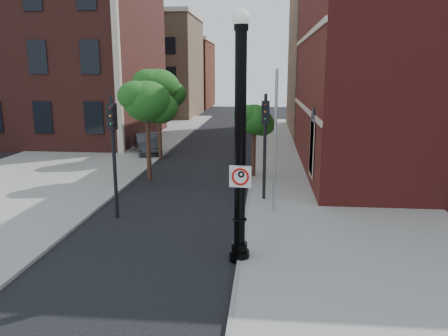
# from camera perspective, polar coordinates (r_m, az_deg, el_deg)

# --- Properties ---
(ground) EXTENTS (120.00, 120.00, 0.00)m
(ground) POSITION_cam_1_polar(r_m,az_deg,el_deg) (13.09, -7.39, -12.70)
(ground) COLOR black
(ground) RESTS_ON ground
(sidewalk_right) EXTENTS (8.00, 60.00, 0.12)m
(sidewalk_right) POSITION_cam_1_polar(r_m,az_deg,el_deg) (22.46, 13.61, -2.03)
(sidewalk_right) COLOR gray
(sidewalk_right) RESTS_ON ground
(sidewalk_left) EXTENTS (10.00, 50.00, 0.12)m
(sidewalk_left) POSITION_cam_1_polar(r_m,az_deg,el_deg) (32.25, -16.01, 2.19)
(sidewalk_left) COLOR gray
(sidewalk_left) RESTS_ON ground
(curb_edge) EXTENTS (0.10, 60.00, 0.14)m
(curb_edge) POSITION_cam_1_polar(r_m,az_deg,el_deg) (22.23, 3.48, -1.81)
(curb_edge) COLOR gray
(curb_edge) RESTS_ON ground
(victorian_building) EXTENTS (18.60, 14.60, 17.95)m
(victorian_building) POSITION_cam_1_polar(r_m,az_deg,el_deg) (40.28, -23.26, 16.05)
(victorian_building) COLOR #5C2922
(victorian_building) RESTS_ON ground
(bg_building_tan_a) EXTENTS (12.00, 12.00, 12.00)m
(bg_building_tan_a) POSITION_cam_1_polar(r_m,az_deg,el_deg) (57.46, -9.66, 12.74)
(bg_building_tan_a) COLOR #9C7655
(bg_building_tan_a) RESTS_ON ground
(bg_building_red) EXTENTS (12.00, 12.00, 10.00)m
(bg_building_red) POSITION_cam_1_polar(r_m,az_deg,el_deg) (71.08, -6.66, 11.94)
(bg_building_red) COLOR #602816
(bg_building_red) RESTS_ON ground
(bg_building_tan_b) EXTENTS (22.00, 14.00, 14.00)m
(bg_building_tan_b) POSITION_cam_1_polar(r_m,az_deg,el_deg) (43.62, 23.82, 13.35)
(bg_building_tan_b) COLOR #9C7655
(bg_building_tan_b) RESTS_ON ground
(lamppost) EXTENTS (0.61, 0.61, 7.18)m
(lamppost) POSITION_cam_1_polar(r_m,az_deg,el_deg) (12.41, 2.12, 2.11)
(lamppost) COLOR black
(lamppost) RESTS_ON ground
(no_parking_sign) EXTENTS (0.63, 0.11, 0.63)m
(no_parking_sign) POSITION_cam_1_polar(r_m,az_deg,el_deg) (12.37, 2.14, -1.11)
(no_parking_sign) COLOR white
(no_parking_sign) RESTS_ON ground
(parked_car) EXTENTS (2.98, 4.53, 1.41)m
(parked_car) POSITION_cam_1_polar(r_m,az_deg,el_deg) (30.63, -10.00, 3.18)
(parked_car) COLOR #313036
(parked_car) RESTS_ON ground
(traffic_signal_left) EXTENTS (0.35, 0.41, 4.71)m
(traffic_signal_left) POSITION_cam_1_polar(r_m,az_deg,el_deg) (16.82, -14.31, 3.98)
(traffic_signal_left) COLOR black
(traffic_signal_left) RESTS_ON ground
(traffic_signal_right) EXTENTS (0.34, 0.40, 4.65)m
(traffic_signal_right) POSITION_cam_1_polar(r_m,az_deg,el_deg) (18.57, 5.38, 4.95)
(traffic_signal_right) COLOR black
(traffic_signal_right) RESTS_ON ground
(utility_pole) EXTENTS (0.11, 0.11, 5.66)m
(utility_pole) POSITION_cam_1_polar(r_m,az_deg,el_deg) (16.84, 6.69, 3.10)
(utility_pole) COLOR #999999
(utility_pole) RESTS_ON ground
(street_tree_a) EXTENTS (2.84, 2.57, 5.12)m
(street_tree_a) POSITION_cam_1_polar(r_m,az_deg,el_deg) (22.54, -9.93, 8.44)
(street_tree_a) COLOR black
(street_tree_a) RESTS_ON ground
(street_tree_b) EXTENTS (3.18, 2.87, 5.73)m
(street_tree_b) POSITION_cam_1_polar(r_m,az_deg,el_deg) (28.04, -8.47, 10.24)
(street_tree_b) COLOR black
(street_tree_b) RESTS_ON ground
(street_tree_c) EXTENTS (2.17, 1.96, 3.90)m
(street_tree_c) POSITION_cam_1_polar(r_m,az_deg,el_deg) (22.86, 4.00, 6.21)
(street_tree_c) COLOR black
(street_tree_c) RESTS_ON ground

